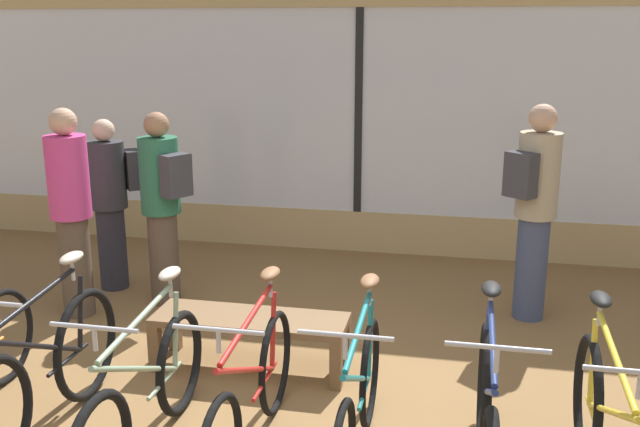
# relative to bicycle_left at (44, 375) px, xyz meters

# --- Properties ---
(shop_back_wall) EXTENTS (12.00, 0.08, 3.20)m
(shop_back_wall) POSITION_rel_bicycle_left_xyz_m (1.27, 4.04, 1.23)
(shop_back_wall) COLOR tan
(shop_back_wall) RESTS_ON ground_plane
(bicycle_left) EXTENTS (0.46, 1.75, 1.06)m
(bicycle_left) POSITION_rel_bicycle_left_xyz_m (0.00, 0.00, 0.00)
(bicycle_left) COLOR black
(bicycle_left) RESTS_ON ground_plane
(bicycle_center_left) EXTENTS (0.46, 1.72, 1.02)m
(bicycle_center_left) POSITION_rel_bicycle_left_xyz_m (0.68, -0.07, -0.03)
(bicycle_center_left) COLOR black
(bicycle_center_left) RESTS_ON ground_plane
(bicycle_center) EXTENTS (0.46, 1.74, 1.01)m
(bicycle_center) POSITION_rel_bicycle_left_xyz_m (1.27, 0.05, -0.02)
(bicycle_center) COLOR black
(bicycle_center) RESTS_ON ground_plane
(bicycle_center_right) EXTENTS (0.46, 1.68, 1.02)m
(bicycle_center_right) POSITION_rel_bicycle_left_xyz_m (1.88, 0.06, -0.02)
(bicycle_center_right) COLOR black
(bicycle_center_right) RESTS_ON ground_plane
(bicycle_right) EXTENTS (0.46, 1.73, 1.05)m
(bicycle_right) POSITION_rel_bicycle_left_xyz_m (2.57, -0.02, -0.00)
(bicycle_right) COLOR black
(bicycle_right) RESTS_ON ground_plane
(display_bench) EXTENTS (1.40, 0.44, 0.40)m
(display_bench) POSITION_rel_bicycle_left_xyz_m (0.94, 1.10, -0.07)
(display_bench) COLOR brown
(display_bench) RESTS_ON ground_plane
(customer_near_rack) EXTENTS (0.56, 0.49, 1.71)m
(customer_near_rack) POSITION_rel_bicycle_left_xyz_m (-0.16, 2.16, 0.52)
(customer_near_rack) COLOR brown
(customer_near_rack) RESTS_ON ground_plane
(customer_by_window) EXTENTS (0.53, 0.55, 1.82)m
(customer_by_window) POSITION_rel_bicycle_left_xyz_m (2.98, 2.46, 0.58)
(customer_by_window) COLOR #424C6B
(customer_by_window) RESTS_ON ground_plane
(customer_mid_floor) EXTENTS (0.47, 0.47, 1.78)m
(customer_mid_floor) POSITION_rel_bicycle_left_xyz_m (-0.80, 1.77, 0.54)
(customer_mid_floor) COLOR brown
(customer_mid_floor) RESTS_ON ground_plane
(customer_near_bench) EXTENTS (0.56, 0.53, 1.60)m
(customer_near_bench) POSITION_rel_bicycle_left_xyz_m (-0.80, 2.44, 0.46)
(customer_near_bench) COLOR #2D2D38
(customer_near_bench) RESTS_ON ground_plane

